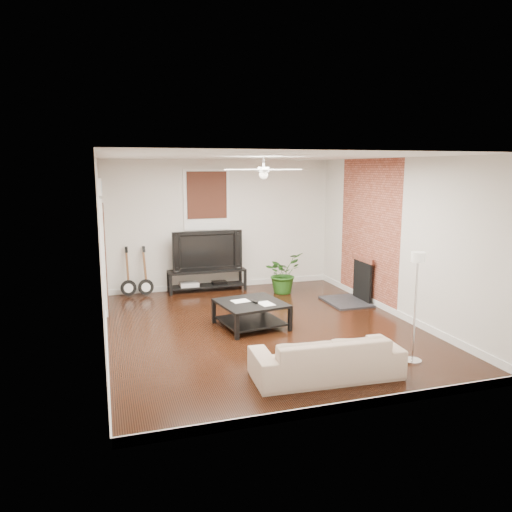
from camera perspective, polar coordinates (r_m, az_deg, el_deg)
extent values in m
cube|color=black|center=(8.31, 0.83, -8.30)|extent=(5.00, 6.00, 0.01)
cube|color=white|center=(7.88, 0.88, 11.39)|extent=(5.00, 6.00, 0.01)
cube|color=silver|center=(10.84, -4.11, 3.62)|extent=(5.00, 0.01, 2.80)
cube|color=silver|center=(5.26, 11.13, -3.55)|extent=(5.00, 0.01, 2.80)
cube|color=silver|center=(7.58, -17.39, 0.36)|extent=(0.01, 6.00, 2.80)
cube|color=silver|center=(9.06, 16.06, 1.96)|extent=(0.01, 6.00, 2.80)
cube|color=brown|center=(9.90, 12.83, 2.77)|extent=(0.02, 2.20, 2.80)
cube|color=black|center=(9.92, 11.18, -2.67)|extent=(0.80, 1.10, 0.92)
cube|color=#38170F|center=(10.70, -5.68, 6.46)|extent=(1.00, 0.06, 1.30)
cube|color=white|center=(9.49, -17.14, 1.34)|extent=(0.08, 1.00, 2.50)
cube|color=black|center=(10.75, -5.68, -2.78)|extent=(1.66, 0.44, 0.47)
imported|color=black|center=(10.64, -5.76, 0.71)|extent=(1.49, 0.20, 0.86)
cube|color=black|center=(8.31, -0.58, -6.74)|extent=(1.17, 1.17, 0.43)
imported|color=tan|center=(6.45, 8.09, -11.37)|extent=(1.92, 0.84, 0.55)
imported|color=#225418|center=(10.49, 3.12, -1.97)|extent=(1.01, 0.98, 0.86)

